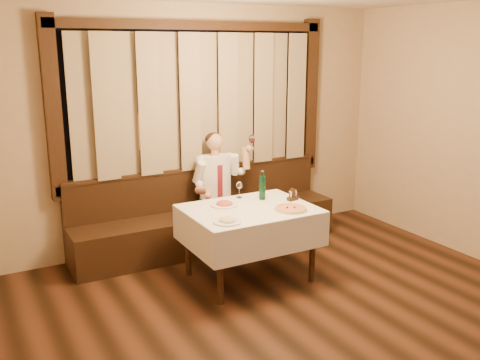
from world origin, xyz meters
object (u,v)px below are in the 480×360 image
banquette (207,221)px  pasta_cream (228,219)px  pasta_red (224,202)px  green_bottle (262,187)px  dining_table (250,218)px  pizza (291,209)px  seated_man (219,182)px  cruet_caddy (293,196)px

banquette → pasta_cream: (-0.40, -1.32, 0.48)m
pasta_red → green_bottle: green_bottle is taller
dining_table → green_bottle: bearing=37.1°
pizza → pasta_cream: 0.72m
banquette → seated_man: size_ratio=2.35×
seated_man → dining_table: bearing=-97.3°
banquette → pizza: 1.40m
pasta_red → seated_man: size_ratio=0.20×
pasta_red → pizza: bearing=-41.2°
cruet_caddy → seated_man: seated_man is taller
pizza → green_bottle: green_bottle is taller
pasta_cream → cruet_caddy: (0.93, 0.31, 0.01)m
pizza → pasta_red: pasta_red is taller
cruet_caddy → pasta_red: bearing=157.1°
seated_man → cruet_caddy: bearing=-65.9°
pizza → seated_man: 1.21m
banquette → pasta_cream: size_ratio=12.16×
pizza → banquette: bearing=104.0°
pasta_red → cruet_caddy: 0.74m
green_bottle → cruet_caddy: (0.26, -0.19, -0.09)m
dining_table → pizza: 0.43m
dining_table → pasta_cream: 0.52m
pasta_cream → banquette: bearing=73.0°
pasta_red → pasta_cream: pasta_red is taller
cruet_caddy → pizza: bearing=-136.8°
pasta_red → cruet_caddy: cruet_caddy is taller
banquette → cruet_caddy: bearing=-62.2°
pasta_red → green_bottle: bearing=2.0°
dining_table → banquette: bearing=90.0°
banquette → green_bottle: bearing=-71.8°
seated_man → pasta_red: bearing=-112.3°
green_bottle → cruet_caddy: 0.33m
pasta_red → dining_table: bearing=-45.0°
pizza → seated_man: seated_man is taller
banquette → pizza: size_ratio=9.76×
pasta_red → green_bottle: 0.47m
dining_table → pizza: pizza is taller
banquette → dining_table: bearing=-90.0°
pizza → pasta_red: (-0.51, 0.45, 0.02)m
dining_table → pasta_cream: pasta_cream is taller
pasta_cream → cruet_caddy: cruet_caddy is taller
green_bottle → cruet_caddy: green_bottle is taller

